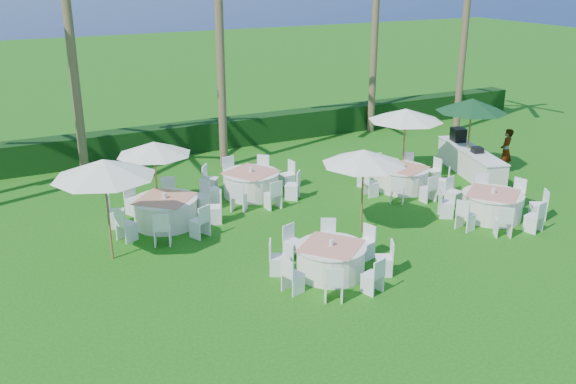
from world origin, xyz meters
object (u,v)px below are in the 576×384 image
object	(u,v)px
banquet_table_f	(403,178)
umbrella_b	(364,157)
banquet_table_b	(331,259)
buffet_table	(470,161)
umbrella_d	(406,115)
staff_person	(506,151)
umbrella_a	(104,168)
banquet_table_e	(251,183)
umbrella_green	(472,105)
banquet_table_c	(492,205)
umbrella_c	(154,148)
banquet_table_d	(165,211)

from	to	relation	value
banquet_table_f	umbrella_b	world-z (taller)	umbrella_b
banquet_table_b	banquet_table_f	xyz separation A→B (m)	(5.62, 4.49, 0.00)
buffet_table	umbrella_d	bearing A→B (deg)	158.68
umbrella_b	staff_person	bearing A→B (deg)	16.12
umbrella_a	banquet_table_e	bearing A→B (deg)	27.94
umbrella_green	umbrella_b	bearing A→B (deg)	-156.37
umbrella_b	umbrella_green	size ratio (longest dim) A/B	0.88
umbrella_d	buffet_table	world-z (taller)	umbrella_d
umbrella_green	buffet_table	distance (m)	2.11
banquet_table_f	banquet_table_e	bearing A→B (deg)	159.61
banquet_table_c	banquet_table_e	bearing A→B (deg)	137.83
banquet_table_f	umbrella_d	xyz separation A→B (m)	(0.90, 1.21, 1.94)
buffet_table	umbrella_a	bearing A→B (deg)	-174.79
buffet_table	staff_person	bearing A→B (deg)	-18.06
banquet_table_e	umbrella_c	xyz separation A→B (m)	(-3.35, -0.19, 1.73)
umbrella_a	umbrella_b	xyz separation A→B (m)	(7.06, -1.51, -0.25)
banquet_table_f	umbrella_green	distance (m)	4.00
buffet_table	banquet_table_f	bearing A→B (deg)	-175.62
banquet_table_d	umbrella_green	distance (m)	11.94
banquet_table_e	buffet_table	bearing A→B (deg)	-10.93
banquet_table_b	staff_person	bearing A→B (deg)	22.70
banquet_table_e	umbrella_d	distance (m)	6.27
banquet_table_d	banquet_table_e	xyz separation A→B (m)	(3.40, 1.20, -0.01)
banquet_table_e	buffet_table	distance (m)	8.53
banquet_table_f	banquet_table_c	bearing A→B (deg)	-75.98
umbrella_b	banquet_table_e	bearing A→B (deg)	110.56
banquet_table_b	banquet_table_c	world-z (taller)	banquet_table_c
banquet_table_d	staff_person	bearing A→B (deg)	-3.72
banquet_table_c	umbrella_a	distance (m)	11.79
banquet_table_c	buffet_table	size ratio (longest dim) A/B	0.77
banquet_table_f	staff_person	distance (m)	4.70
banquet_table_d	banquet_table_f	distance (m)	8.46
banquet_table_e	staff_person	xyz separation A→B (m)	(9.71, -2.05, 0.41)
umbrella_a	umbrella_c	xyz separation A→B (m)	(2.07, 2.68, -0.40)
banquet_table_f	buffet_table	distance (m)	3.35
umbrella_b	umbrella_d	size ratio (longest dim) A/B	0.93
banquet_table_f	umbrella_b	size ratio (longest dim) A/B	1.26
banquet_table_d	banquet_table_e	distance (m)	3.60
banquet_table_d	banquet_table_b	bearing A→B (deg)	-61.42
banquet_table_e	umbrella_b	distance (m)	5.04
banquet_table_c	banquet_table_f	distance (m)	3.58
banquet_table_f	umbrella_c	world-z (taller)	umbrella_c
banquet_table_c	staff_person	world-z (taller)	staff_person
banquet_table_f	umbrella_c	size ratio (longest dim) A/B	1.35
banquet_table_c	buffet_table	bearing A→B (deg)	56.53
umbrella_b	umbrella_c	world-z (taller)	umbrella_b
buffet_table	banquet_table_e	bearing A→B (deg)	169.07
umbrella_green	umbrella_c	bearing A→B (deg)	173.86
banquet_table_b	umbrella_green	world-z (taller)	umbrella_green
buffet_table	umbrella_b	bearing A→B (deg)	-157.64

